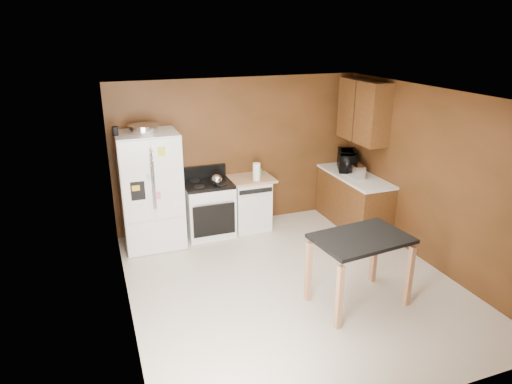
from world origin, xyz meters
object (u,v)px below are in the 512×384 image
toaster (357,171)px  paper_towel (257,172)px  refrigerator (151,190)px  island (361,248)px  gas_range (209,208)px  green_canister (259,172)px  dishwasher (250,202)px  microwave (347,161)px  pen_cup (115,131)px  kettle (217,180)px  roasting_pan (143,128)px

toaster → paper_towel: bearing=172.6°
refrigerator → island: refrigerator is taller
refrigerator → gas_range: (0.91, 0.06, -0.44)m
green_canister → dishwasher: bearing=-161.4°
refrigerator → microwave: bearing=-1.5°
pen_cup → gas_range: (1.34, 0.11, -1.40)m
kettle → green_canister: kettle is taller
green_canister → dishwasher: (-0.19, -0.07, -0.49)m
green_canister → island: size_ratio=0.09×
green_canister → refrigerator: (-1.82, -0.15, -0.04)m
island → kettle: bearing=114.5°
kettle → dishwasher: bearing=16.7°
microwave → dishwasher: size_ratio=0.61×
microwave → island: (-1.25, -2.45, -0.29)m
pen_cup → paper_towel: 2.29m
microwave → island: size_ratio=0.46×
roasting_pan → paper_towel: 1.92m
roasting_pan → toaster: (3.33, -0.56, -0.85)m
kettle → roasting_pan: bearing=172.5°
microwave → dishwasher: microwave is taller
green_canister → gas_range: bearing=-174.4°
kettle → dishwasher: (0.61, 0.18, -0.53)m
roasting_pan → microwave: bearing=-2.1°
paper_towel → dishwasher: 0.60m
kettle → green_canister: size_ratio=1.58×
microwave → green_canister: bearing=106.3°
refrigerator → dishwasher: 1.69m
toaster → island: 2.34m
gas_range → roasting_pan: bearing=-178.7°
gas_range → island: bearing=-64.9°
roasting_pan → microwave: size_ratio=0.81×
roasting_pan → toaster: bearing=-9.6°
toaster → dishwasher: size_ratio=0.33×
roasting_pan → dishwasher: size_ratio=0.50×
kettle → refrigerator: 1.03m
roasting_pan → refrigerator: bearing=-52.6°
green_canister → island: green_canister is taller
green_canister → refrigerator: size_ratio=0.06×
green_canister → refrigerator: refrigerator is taller
gas_range → island: 2.88m
refrigerator → island: size_ratio=1.51×
kettle → dishwasher: size_ratio=0.19×
island → green_canister: bearing=96.4°
roasting_pan → pen_cup: (-0.40, -0.09, 0.01)m
pen_cup → microwave: (3.80, -0.04, -0.81)m
toaster → dishwasher: bearing=168.6°
paper_towel → refrigerator: (-1.70, 0.06, -0.13)m
paper_towel → microwave: bearing=-0.7°
roasting_pan → island: roasting_pan is taller
roasting_pan → refrigerator: (0.03, -0.04, -0.95)m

